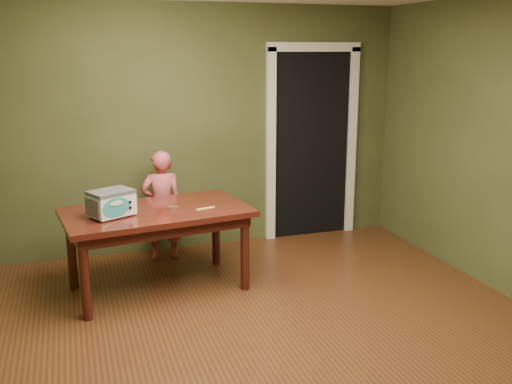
{
  "coord_description": "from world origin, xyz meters",
  "views": [
    {
      "loc": [
        -1.32,
        -3.44,
        2.12
      ],
      "look_at": [
        0.14,
        1.0,
        0.95
      ],
      "focal_mm": 40.0,
      "sensor_mm": 36.0,
      "label": 1
    }
  ],
  "objects": [
    {
      "name": "floor",
      "position": [
        0.0,
        0.0,
        0.0
      ],
      "size": [
        5.0,
        5.0,
        0.0
      ],
      "primitive_type": "plane",
      "color": "#583319",
      "rests_on": "ground"
    },
    {
      "name": "room_shell",
      "position": [
        0.0,
        0.0,
        1.71
      ],
      "size": [
        4.52,
        5.02,
        2.61
      ],
      "color": "#48522B",
      "rests_on": "ground"
    },
    {
      "name": "doorway",
      "position": [
        1.3,
        2.78,
        1.06
      ],
      "size": [
        1.1,
        0.66,
        2.25
      ],
      "color": "black",
      "rests_on": "ground"
    },
    {
      "name": "dining_table",
      "position": [
        -0.64,
        1.43,
        0.65
      ],
      "size": [
        1.7,
        1.1,
        0.75
      ],
      "rotation": [
        0.0,
        0.0,
        0.13
      ],
      "color": "black",
      "rests_on": "floor"
    },
    {
      "name": "toy_oven",
      "position": [
        -1.03,
        1.33,
        0.87
      ],
      "size": [
        0.43,
        0.38,
        0.23
      ],
      "rotation": [
        0.0,
        0.0,
        0.47
      ],
      "color": "#4C4F54",
      "rests_on": "dining_table"
    },
    {
      "name": "baking_pan",
      "position": [
        -0.5,
        1.41,
        0.76
      ],
      "size": [
        0.1,
        0.1,
        0.02
      ],
      "color": "silver",
      "rests_on": "dining_table"
    },
    {
      "name": "spatula",
      "position": [
        -0.22,
        1.32,
        0.75
      ],
      "size": [
        0.18,
        0.07,
        0.01
      ],
      "primitive_type": "cube",
      "rotation": [
        0.0,
        0.0,
        0.29
      ],
      "color": "#F1EF69",
      "rests_on": "dining_table"
    },
    {
      "name": "child",
      "position": [
        -0.48,
        2.18,
        0.57
      ],
      "size": [
        0.44,
        0.3,
        1.15
      ],
      "primitive_type": "imported",
      "rotation": [
        0.0,
        0.0,
        3.07
      ],
      "color": "#CD545F",
      "rests_on": "floor"
    }
  ]
}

